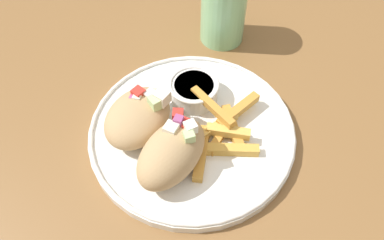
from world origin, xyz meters
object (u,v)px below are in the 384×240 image
(plate, at_px, (192,131))
(fries_pile, at_px, (222,131))
(water_glass, at_px, (223,9))
(pita_sandwich_far, at_px, (138,117))
(pita_sandwich_near, at_px, (172,152))
(sauce_ramekin, at_px, (194,90))

(plate, height_order, fries_pile, fries_pile)
(plate, xyz_separation_m, water_glass, (0.16, 0.13, 0.05))
(fries_pile, bearing_deg, pita_sandwich_far, 136.81)
(pita_sandwich_near, xyz_separation_m, pita_sandwich_far, (-0.00, 0.07, -0.00))
(pita_sandwich_far, bearing_deg, water_glass, -2.98)
(pita_sandwich_far, bearing_deg, plate, -63.49)
(plate, relative_size, water_glass, 2.20)
(pita_sandwich_near, bearing_deg, plate, 9.18)
(pita_sandwich_near, height_order, water_glass, water_glass)
(plate, height_order, water_glass, water_glass)
(plate, bearing_deg, pita_sandwich_far, 142.57)
(pita_sandwich_near, distance_m, water_glass, 0.27)
(fries_pile, height_order, sauce_ramekin, fries_pile)
(water_glass, bearing_deg, pita_sandwich_far, -156.91)
(fries_pile, xyz_separation_m, water_glass, (0.14, 0.17, 0.03))
(plate, height_order, pita_sandwich_near, pita_sandwich_near)
(pita_sandwich_near, bearing_deg, pita_sandwich_far, 71.69)
(sauce_ramekin, bearing_deg, plate, -128.97)
(pita_sandwich_far, bearing_deg, sauce_ramekin, -25.83)
(pita_sandwich_near, xyz_separation_m, fries_pile, (0.08, -0.00, -0.02))
(fries_pile, distance_m, sauce_ramekin, 0.08)
(plate, relative_size, pita_sandwich_near, 2.23)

